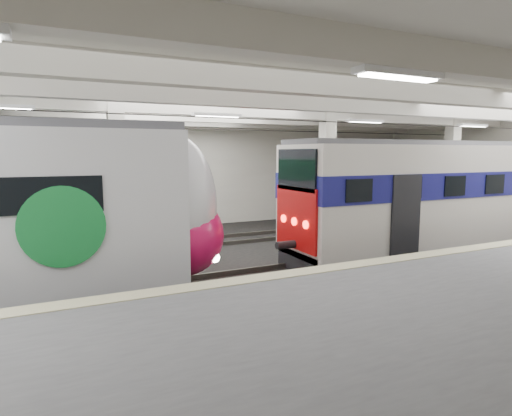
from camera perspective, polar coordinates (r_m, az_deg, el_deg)
station_hall at (r=10.63m, az=1.97°, el=4.68°), size 36.00×24.00×5.75m
older_rer at (r=17.09m, az=23.37°, el=1.52°), size 12.46×2.75×4.16m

